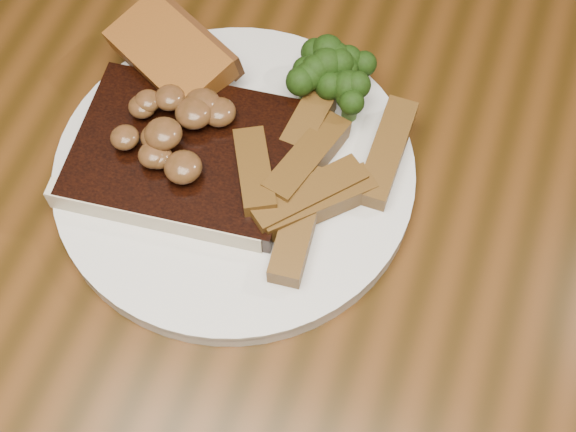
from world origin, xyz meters
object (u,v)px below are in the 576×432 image
at_px(dining_table, 277,287).
at_px(garlic_bread, 173,70).
at_px(plate, 235,173).
at_px(potato_wedges, 331,179).
at_px(steak, 186,155).

relative_size(dining_table, garlic_bread, 16.61).
distance_m(dining_table, plate, 0.11).
height_order(dining_table, potato_wedges, potato_wedges).
bearing_deg(plate, dining_table, -38.63).
bearing_deg(garlic_bread, steak, -31.82).
bearing_deg(plate, garlic_bread, 139.91).
xyz_separation_m(dining_table, steak, (-0.08, 0.03, 0.12)).
height_order(dining_table, garlic_bread, garlic_bread).
xyz_separation_m(plate, potato_wedges, (0.07, 0.01, 0.02)).
xyz_separation_m(dining_table, plate, (-0.05, 0.04, 0.10)).
bearing_deg(dining_table, steak, 159.68).
bearing_deg(garlic_bread, dining_table, -11.35).
xyz_separation_m(dining_table, garlic_bread, (-0.12, 0.10, 0.12)).
xyz_separation_m(dining_table, potato_wedges, (0.03, 0.05, 0.12)).
height_order(steak, garlic_bread, steak).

